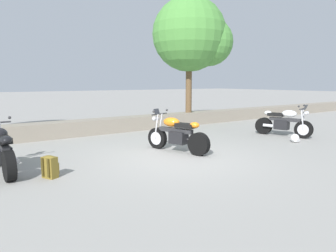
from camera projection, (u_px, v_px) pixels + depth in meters
ground_plane at (176, 158)px, 7.94m from camera, size 120.00×120.00×0.00m
stone_wall at (102, 126)px, 11.81m from camera, size 36.00×0.80×0.55m
motorcycle_black_near_left at (2, 151)px, 6.62m from camera, size 0.67×2.07×1.18m
motorcycle_orange_centre at (176, 135)px, 8.62m from camera, size 0.92×2.01×1.18m
motorcycle_white_far_right at (284, 123)px, 11.09m from camera, size 0.88×2.03×1.18m
rider_backpack at (50, 166)px, 6.29m from camera, size 0.34×0.35×0.47m
rider_helmet at (295, 138)px, 9.99m from camera, size 0.28×0.28×0.28m
leafy_tree_mid_left at (193, 36)px, 13.76m from camera, size 3.48×3.31×5.17m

